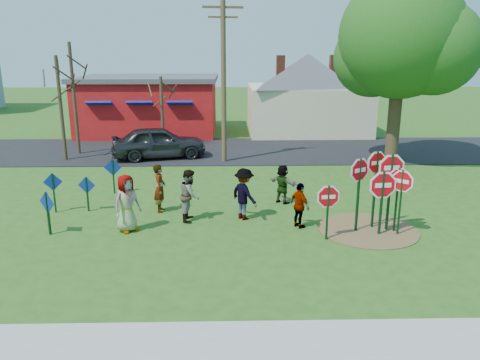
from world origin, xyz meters
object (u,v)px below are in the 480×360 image
object	(u,v)px
person_b	(160,188)
suv	(159,142)
stop_sign_b	(376,170)
stop_sign_d	(391,174)
person_a	(127,203)
utility_pole	(224,78)
leafy_tree	(404,43)
stop_sign_a	(328,201)
stop_sign_c	(398,185)

from	to	relation	value
person_b	suv	world-z (taller)	person_b
stop_sign_b	suv	bearing A→B (deg)	105.75
stop_sign_d	person_a	world-z (taller)	stop_sign_d
stop_sign_d	person_b	world-z (taller)	stop_sign_d
utility_pole	suv	bearing A→B (deg)	166.49
stop_sign_b	person_b	distance (m)	7.46
stop_sign_b	stop_sign_d	bearing A→B (deg)	-52.75
person_b	utility_pole	xyz separation A→B (m)	(2.23, 7.75, 3.43)
stop_sign_d	leafy_tree	bearing A→B (deg)	63.18
suv	utility_pole	bearing A→B (deg)	-117.57
stop_sign_d	person_b	xyz separation A→B (m)	(-7.55, 2.04, -1.03)
stop_sign_a	suv	bearing A→B (deg)	114.36
stop_sign_c	utility_pole	xyz separation A→B (m)	(-5.53, 9.91, 2.74)
stop_sign_b	person_b	xyz separation A→B (m)	(-7.15, 1.81, -1.09)
stop_sign_a	leafy_tree	distance (m)	12.05
stop_sign_b	person_b	world-z (taller)	stop_sign_b
leafy_tree	suv	bearing A→B (deg)	172.33
stop_sign_a	utility_pole	xyz separation A→B (m)	(-3.23, 10.49, 3.05)
stop_sign_a	person_a	size ratio (longest dim) A/B	0.99
stop_sign_a	stop_sign_b	distance (m)	2.06
suv	utility_pole	size ratio (longest dim) A/B	0.61
suv	person_b	bearing A→B (deg)	174.30
person_a	utility_pole	size ratio (longest dim) A/B	0.23
person_a	stop_sign_a	bearing A→B (deg)	-53.40
stop_sign_b	utility_pole	world-z (taller)	utility_pole
stop_sign_d	leafy_tree	world-z (taller)	leafy_tree
stop_sign_a	stop_sign_d	bearing A→B (deg)	12.23
stop_sign_a	stop_sign_b	world-z (taller)	stop_sign_b
stop_sign_b	stop_sign_d	distance (m)	0.47
person_a	utility_pole	bearing A→B (deg)	26.96
person_b	leafy_tree	size ratio (longest dim) A/B	0.19
utility_pole	leafy_tree	xyz separation A→B (m)	(8.63, -0.79, 1.65)
stop_sign_a	leafy_tree	world-z (taller)	leafy_tree
leafy_tree	stop_sign_d	bearing A→B (deg)	-110.21
stop_sign_c	person_a	distance (m)	8.57
person_a	suv	distance (m)	10.49
stop_sign_d	utility_pole	xyz separation A→B (m)	(-5.32, 9.79, 2.40)
utility_pole	person_a	bearing A→B (deg)	-107.36
person_a	stop_sign_c	bearing A→B (deg)	-47.50
person_b	stop_sign_c	bearing A→B (deg)	-106.65
stop_sign_b	leafy_tree	xyz separation A→B (m)	(3.71, 8.76, 3.99)
person_a	suv	bearing A→B (deg)	46.96
stop_sign_b	stop_sign_d	world-z (taller)	stop_sign_b
stop_sign_b	leafy_tree	size ratio (longest dim) A/B	0.29
stop_sign_b	stop_sign_c	distance (m)	0.81
stop_sign_b	stop_sign_d	size ratio (longest dim) A/B	1.01
stop_sign_b	stop_sign_d	xyz separation A→B (m)	(0.40, -0.23, -0.06)
suv	stop_sign_d	bearing A→B (deg)	-154.38
stop_sign_d	suv	size ratio (longest dim) A/B	0.54
person_b	utility_pole	size ratio (longest dim) A/B	0.21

